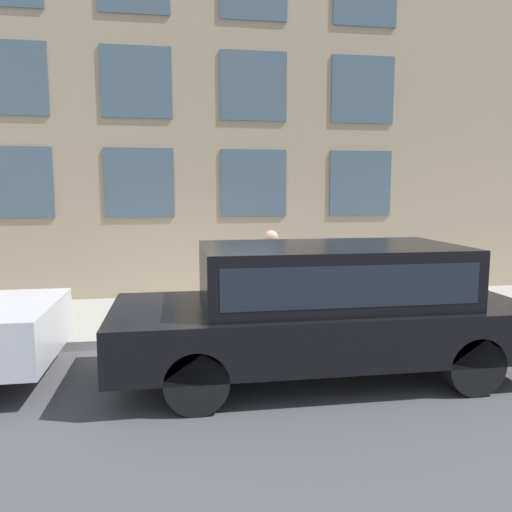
# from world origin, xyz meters

# --- Properties ---
(ground_plane) EXTENTS (80.00, 80.00, 0.00)m
(ground_plane) POSITION_xyz_m (0.00, 0.00, 0.00)
(ground_plane) COLOR #47474C
(sidewalk) EXTENTS (3.09, 60.00, 0.15)m
(sidewalk) POSITION_xyz_m (1.54, 0.00, 0.07)
(sidewalk) COLOR #9E9B93
(sidewalk) RESTS_ON ground_plane
(building_facade) EXTENTS (0.33, 40.00, 10.09)m
(building_facade) POSITION_xyz_m (3.24, -0.00, 5.04)
(building_facade) COLOR tan
(building_facade) RESTS_ON ground_plane
(fire_hydrant) EXTENTS (0.30, 0.42, 0.72)m
(fire_hydrant) POSITION_xyz_m (0.50, -0.56, 0.51)
(fire_hydrant) COLOR #2D7260
(fire_hydrant) RESTS_ON sidewalk
(person) EXTENTS (0.38, 0.25, 1.56)m
(person) POSITION_xyz_m (1.02, -1.18, 1.08)
(person) COLOR #232328
(person) RESTS_ON sidewalk
(parked_truck_black_near) EXTENTS (2.00, 5.22, 1.70)m
(parked_truck_black_near) POSITION_xyz_m (-1.51, -1.40, 0.98)
(parked_truck_black_near) COLOR black
(parked_truck_black_near) RESTS_ON ground_plane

